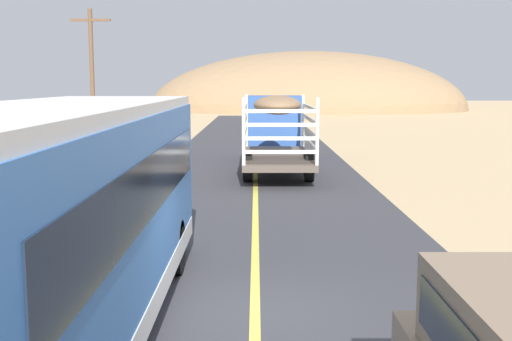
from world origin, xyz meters
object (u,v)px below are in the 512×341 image
(car_far, at_px, (284,121))
(bus, at_px, (57,219))
(livestock_truck, at_px, (275,124))
(power_pole_mid, at_px, (93,73))

(car_far, bearing_deg, bus, -96.72)
(bus, distance_m, car_far, 39.57)
(livestock_truck, relative_size, power_pole_mid, 1.29)
(power_pole_mid, bearing_deg, livestock_truck, -41.14)
(bus, xyz_separation_m, power_pole_mid, (-6.42, 27.47, 2.29))
(car_far, bearing_deg, livestock_truck, -93.49)
(bus, relative_size, car_far, 2.27)
(livestock_truck, bearing_deg, car_far, 86.51)
(bus, distance_m, power_pole_mid, 28.31)
(car_far, height_order, power_pole_mid, power_pole_mid)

